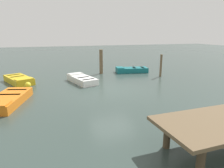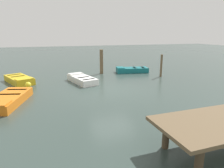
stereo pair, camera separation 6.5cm
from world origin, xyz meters
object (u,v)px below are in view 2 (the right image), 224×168
object	(u,v)px
mooring_piling_far_left	(101,62)
marker_buoy	(28,85)
mooring_piling_near_right	(161,66)
rowboat_orange	(8,99)
rowboat_teal	(132,70)
rowboat_white	(82,79)
rowboat_yellow	(19,80)

from	to	relation	value
mooring_piling_far_left	marker_buoy	xyz separation A→B (m)	(5.31, 3.42, -0.68)
mooring_piling_near_right	marker_buoy	bearing A→B (deg)	5.72
rowboat_orange	rowboat_teal	bearing A→B (deg)	137.14
mooring_piling_near_right	marker_buoy	xyz separation A→B (m)	(9.30, 0.93, -0.55)
mooring_piling_far_left	rowboat_white	bearing A→B (deg)	51.35
rowboat_teal	marker_buoy	world-z (taller)	marker_buoy
mooring_piling_far_left	mooring_piling_near_right	bearing A→B (deg)	147.99
mooring_piling_far_left	rowboat_yellow	bearing A→B (deg)	12.58
rowboat_teal	rowboat_orange	world-z (taller)	same
rowboat_orange	marker_buoy	bearing A→B (deg)	177.49
rowboat_orange	rowboat_white	distance (m)	5.07
rowboat_yellow	rowboat_orange	bearing A→B (deg)	-24.74
rowboat_yellow	rowboat_orange	world-z (taller)	same
rowboat_yellow	rowboat_white	world-z (taller)	same
rowboat_yellow	mooring_piling_far_left	bearing A→B (deg)	77.78
rowboat_white	mooring_piling_far_left	size ratio (longest dim) A/B	1.46
rowboat_orange	mooring_piling_near_right	distance (m)	10.52
rowboat_orange	marker_buoy	world-z (taller)	marker_buoy
rowboat_orange	rowboat_white	size ratio (longest dim) A/B	1.14
rowboat_yellow	mooring_piling_near_right	world-z (taller)	mooring_piling_near_right
rowboat_yellow	rowboat_orange	distance (m)	4.31
rowboat_teal	mooring_piling_far_left	distance (m)	2.67
rowboat_teal	mooring_piling_far_left	size ratio (longest dim) A/B	1.41
rowboat_teal	rowboat_yellow	size ratio (longest dim) A/B	0.93
rowboat_teal	rowboat_yellow	xyz separation A→B (m)	(8.57, 1.02, -0.00)
rowboat_white	rowboat_teal	bearing A→B (deg)	-80.55
rowboat_white	marker_buoy	bearing A→B (deg)	88.78
mooring_piling_near_right	rowboat_teal	bearing A→B (deg)	-56.29
marker_buoy	rowboat_teal	bearing A→B (deg)	-158.44
rowboat_teal	mooring_piling_near_right	distance (m)	2.68
mooring_piling_far_left	marker_buoy	world-z (taller)	mooring_piling_far_left
rowboat_white	rowboat_yellow	bearing A→B (deg)	57.06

